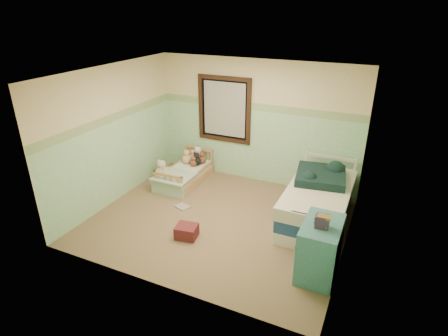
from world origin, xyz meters
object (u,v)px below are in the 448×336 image
at_px(plush_floor_tan, 166,178).
at_px(red_pillow, 187,231).
at_px(twin_bed_frame, 316,216).
at_px(floor_book, 182,207).
at_px(toddler_bed_frame, 185,178).
at_px(dresser, 320,249).
at_px(plush_floor_cream, 162,173).

height_order(plush_floor_tan, red_pillow, plush_floor_tan).
xyz_separation_m(twin_bed_frame, floor_book, (-2.34, -0.55, -0.10)).
distance_m(toddler_bed_frame, floor_book, 1.07).
relative_size(plush_floor_tan, twin_bed_frame, 0.13).
bearing_deg(twin_bed_frame, dresser, -77.53).
bearing_deg(red_pillow, toddler_bed_frame, 120.89).
distance_m(plush_floor_cream, twin_bed_frame, 3.35).
relative_size(toddler_bed_frame, red_pillow, 4.02).
relative_size(toddler_bed_frame, dresser, 1.68).
height_order(dresser, red_pillow, dresser).
relative_size(red_pillow, floor_book, 1.33).
distance_m(toddler_bed_frame, red_pillow, 2.02).
relative_size(plush_floor_tan, dresser, 0.32).
distance_m(plush_floor_tan, dresser, 3.75).
xyz_separation_m(twin_bed_frame, red_pillow, (-1.79, -1.33, -0.01)).
height_order(plush_floor_tan, dresser, dresser).
bearing_deg(toddler_bed_frame, plush_floor_tan, -143.76).
bearing_deg(red_pillow, dresser, 0.45).
distance_m(toddler_bed_frame, plush_floor_cream, 0.52).
bearing_deg(dresser, toddler_bed_frame, 151.16).
bearing_deg(plush_floor_tan, floor_book, -41.74).
height_order(plush_floor_tan, floor_book, plush_floor_tan).
relative_size(twin_bed_frame, dresser, 2.39).
relative_size(toddler_bed_frame, plush_floor_tan, 5.26).
bearing_deg(floor_book, plush_floor_tan, 157.42).
bearing_deg(toddler_bed_frame, floor_book, -62.74).
xyz_separation_m(plush_floor_cream, floor_book, (1.00, -0.86, -0.13)).
relative_size(plush_floor_cream, twin_bed_frame, 0.15).
xyz_separation_m(dresser, red_pillow, (-2.08, -0.02, -0.29)).
bearing_deg(plush_floor_cream, floor_book, -40.87).
relative_size(plush_floor_cream, dresser, 0.36).
distance_m(toddler_bed_frame, twin_bed_frame, 2.85).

